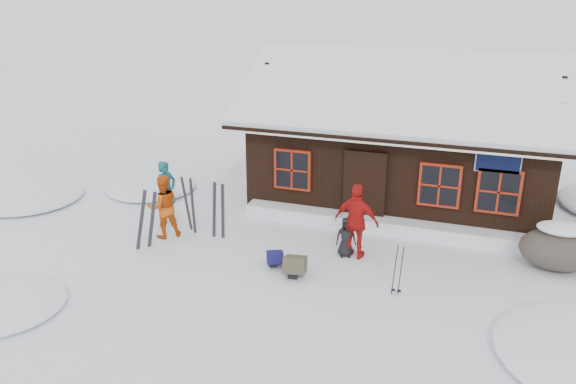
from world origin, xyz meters
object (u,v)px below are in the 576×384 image
(skier_orange_right, at_px, (357,222))
(boulder, at_px, (558,248))
(skier_crouched, at_px, (346,237))
(backpack_olive, at_px, (295,268))
(skier_orange_left, at_px, (163,207))
(ski_pair_left, at_px, (147,220))
(skier_teal, at_px, (167,192))
(ski_poles, at_px, (398,271))
(backpack_blue, at_px, (275,260))

(skier_orange_right, xyz_separation_m, boulder, (4.44, 0.95, -0.42))
(skier_orange_right, height_order, skier_crouched, skier_orange_right)
(boulder, xyz_separation_m, backpack_olive, (-5.52, -2.25, -0.33))
(skier_orange_left, relative_size, ski_pair_left, 1.07)
(ski_pair_left, xyz_separation_m, backpack_olive, (3.83, -0.13, -0.56))
(skier_crouched, bearing_deg, skier_teal, 154.03)
(skier_teal, relative_size, skier_crouched, 1.74)
(boulder, distance_m, backpack_olive, 5.97)
(skier_orange_right, bearing_deg, boulder, -159.19)
(skier_teal, bearing_deg, backpack_olive, -95.65)
(skier_orange_right, relative_size, backpack_olive, 2.93)
(skier_orange_left, height_order, ski_poles, skier_orange_left)
(skier_crouched, distance_m, backpack_blue, 1.77)
(skier_orange_left, relative_size, backpack_olive, 2.63)
(ski_poles, relative_size, backpack_blue, 2.35)
(ski_pair_left, height_order, ski_poles, ski_pair_left)
(skier_teal, relative_size, skier_orange_right, 0.93)
(boulder, distance_m, backpack_blue, 6.42)
(skier_teal, distance_m, ski_poles, 6.77)
(skier_orange_left, distance_m, skier_crouched, 4.66)
(skier_teal, bearing_deg, boulder, -70.15)
(ski_poles, bearing_deg, skier_teal, 164.03)
(ski_poles, height_order, backpack_olive, ski_poles)
(skier_crouched, xyz_separation_m, backpack_olive, (-0.84, -1.28, -0.32))
(boulder, bearing_deg, ski_poles, -144.37)
(boulder, relative_size, backpack_blue, 3.41)
(skier_orange_right, bearing_deg, backpack_blue, 39.99)
(skier_teal, relative_size, skier_orange_left, 1.03)
(skier_crouched, bearing_deg, ski_pair_left, 173.42)
(ski_poles, height_order, backpack_blue, ski_poles)
(skier_orange_right, xyz_separation_m, ski_poles, (1.19, -1.38, -0.38))
(skier_crouched, height_order, backpack_olive, skier_crouched)
(ski_poles, bearing_deg, skier_crouched, 136.13)
(skier_orange_right, distance_m, boulder, 4.56)
(skier_orange_left, distance_m, backpack_blue, 3.33)
(skier_orange_left, xyz_separation_m, backpack_olive, (3.79, -0.85, -0.65))
(skier_orange_right, height_order, boulder, skier_orange_right)
(skier_teal, xyz_separation_m, ski_poles, (6.50, -1.86, -0.31))
(ski_poles, distance_m, backpack_blue, 2.90)
(skier_orange_right, bearing_deg, skier_teal, 3.55)
(skier_teal, relative_size, ski_poles, 1.47)
(skier_teal, xyz_separation_m, boulder, (9.76, 0.47, -0.35))
(backpack_blue, relative_size, backpack_olive, 0.79)
(skier_orange_right, height_order, backpack_olive, skier_orange_right)
(ski_poles, xyz_separation_m, backpack_blue, (-2.84, 0.37, -0.41))
(skier_crouched, relative_size, ski_pair_left, 0.63)
(boulder, height_order, backpack_blue, boulder)
(backpack_olive, bearing_deg, backpack_blue, 143.67)
(skier_orange_right, relative_size, skier_crouched, 1.87)
(boulder, xyz_separation_m, ski_pair_left, (-9.35, -2.12, 0.23))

